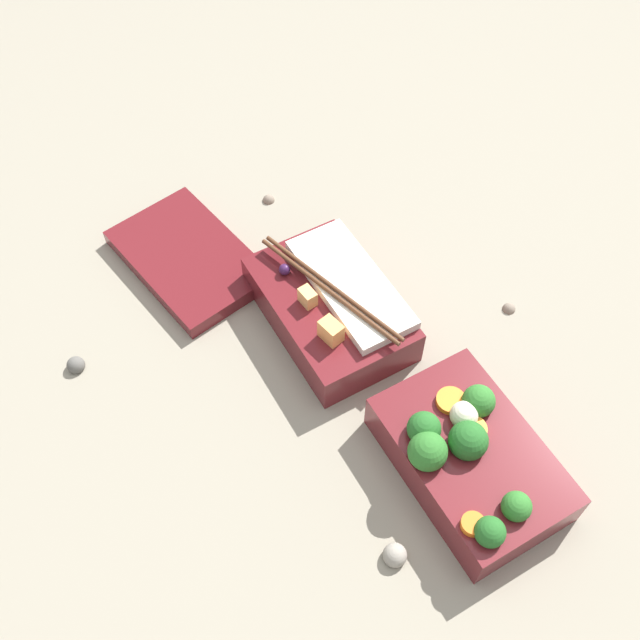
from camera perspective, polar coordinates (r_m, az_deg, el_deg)
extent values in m
plane|color=gray|center=(0.84, 5.37, -5.57)|extent=(3.00, 3.00, 0.00)
cube|color=maroon|center=(0.78, 11.36, -10.33)|extent=(0.20, 0.13, 0.05)
sphere|color=#236023|center=(0.75, 11.23, -9.00)|extent=(0.04, 0.04, 0.04)
sphere|color=#2D7028|center=(0.74, 8.20, -9.88)|extent=(0.04, 0.04, 0.04)
sphere|color=#236023|center=(0.75, 7.93, -8.19)|extent=(0.03, 0.03, 0.03)
sphere|color=#236023|center=(0.72, 12.83, -15.47)|extent=(0.03, 0.03, 0.03)
sphere|color=#2D7028|center=(0.78, 11.99, -6.07)|extent=(0.03, 0.03, 0.03)
sphere|color=#2D7028|center=(0.74, 14.75, -13.57)|extent=(0.03, 0.03, 0.03)
cylinder|color=orange|center=(0.77, 11.47, -8.19)|extent=(0.04, 0.04, 0.01)
cylinder|color=orange|center=(0.73, 11.56, -14.99)|extent=(0.03, 0.03, 0.01)
cylinder|color=orange|center=(0.78, 9.94, -6.07)|extent=(0.04, 0.04, 0.01)
sphere|color=beige|center=(0.77, 10.91, -7.13)|extent=(0.03, 0.03, 0.03)
cube|color=maroon|center=(0.87, 0.75, 0.85)|extent=(0.20, 0.13, 0.05)
cube|color=silver|center=(0.85, 2.33, 2.79)|extent=(0.18, 0.07, 0.01)
cube|color=#F4A356|center=(0.80, 0.83, -0.85)|extent=(0.03, 0.02, 0.03)
cube|color=#EAB266|center=(0.83, -0.95, 1.76)|extent=(0.02, 0.02, 0.02)
sphere|color=#381942|center=(0.86, -2.71, 3.87)|extent=(0.01, 0.01, 0.01)
cylinder|color=#56331E|center=(0.84, 0.94, 2.57)|extent=(0.20, 0.06, 0.01)
cylinder|color=#56331E|center=(0.83, 0.61, 2.30)|extent=(0.20, 0.06, 0.01)
cube|color=maroon|center=(0.95, -9.98, 4.65)|extent=(0.21, 0.16, 0.02)
sphere|color=#7A6B5B|center=(1.01, -3.94, 9.23)|extent=(0.02, 0.02, 0.02)
sphere|color=#595651|center=(0.89, -18.10, -3.29)|extent=(0.02, 0.02, 0.02)
sphere|color=gray|center=(0.76, 5.73, -17.40)|extent=(0.02, 0.02, 0.02)
sphere|color=#7A6B5B|center=(0.92, 14.23, 0.94)|extent=(0.02, 0.02, 0.02)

